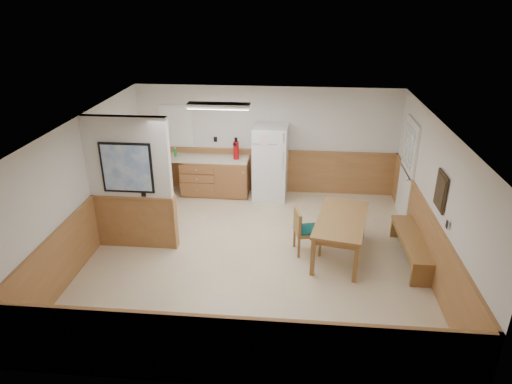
# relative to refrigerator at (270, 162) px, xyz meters

# --- Properties ---
(ground) EXTENTS (6.00, 6.00, 0.00)m
(ground) POSITION_rel_refrigerator_xyz_m (-0.11, -2.63, -0.85)
(ground) COLOR #C9B190
(ground) RESTS_ON ground
(ceiling) EXTENTS (6.00, 6.00, 0.02)m
(ceiling) POSITION_rel_refrigerator_xyz_m (-0.11, -2.63, 1.65)
(ceiling) COLOR white
(ceiling) RESTS_ON back_wall
(back_wall) EXTENTS (6.00, 0.02, 2.50)m
(back_wall) POSITION_rel_refrigerator_xyz_m (-0.11, 0.37, 0.40)
(back_wall) COLOR silver
(back_wall) RESTS_ON ground
(right_wall) EXTENTS (0.02, 6.00, 2.50)m
(right_wall) POSITION_rel_refrigerator_xyz_m (2.89, -2.63, 0.40)
(right_wall) COLOR silver
(right_wall) RESTS_ON ground
(left_wall) EXTENTS (0.02, 6.00, 2.50)m
(left_wall) POSITION_rel_refrigerator_xyz_m (-3.11, -2.63, 0.40)
(left_wall) COLOR silver
(left_wall) RESTS_ON ground
(wainscot_back) EXTENTS (6.00, 0.04, 1.00)m
(wainscot_back) POSITION_rel_refrigerator_xyz_m (-0.11, 0.35, -0.35)
(wainscot_back) COLOR #A66D42
(wainscot_back) RESTS_ON ground
(wainscot_right) EXTENTS (0.04, 6.00, 1.00)m
(wainscot_right) POSITION_rel_refrigerator_xyz_m (2.87, -2.63, -0.35)
(wainscot_right) COLOR #A66D42
(wainscot_right) RESTS_ON ground
(wainscot_left) EXTENTS (0.04, 6.00, 1.00)m
(wainscot_left) POSITION_rel_refrigerator_xyz_m (-3.09, -2.63, -0.35)
(wainscot_left) COLOR #A66D42
(wainscot_left) RESTS_ON ground
(partition_wall) EXTENTS (1.50, 0.20, 2.50)m
(partition_wall) POSITION_rel_refrigerator_xyz_m (-2.36, -2.43, 0.38)
(partition_wall) COLOR silver
(partition_wall) RESTS_ON ground
(kitchen_counter) EXTENTS (2.20, 0.61, 1.00)m
(kitchen_counter) POSITION_rel_refrigerator_xyz_m (-1.32, 0.05, -0.39)
(kitchen_counter) COLOR brown
(kitchen_counter) RESTS_ON ground
(exterior_door) EXTENTS (0.07, 1.02, 2.15)m
(exterior_door) POSITION_rel_refrigerator_xyz_m (2.85, -0.73, 0.20)
(exterior_door) COLOR white
(exterior_door) RESTS_ON ground
(kitchen_window) EXTENTS (0.80, 0.04, 1.00)m
(kitchen_window) POSITION_rel_refrigerator_xyz_m (-2.21, 0.35, 0.70)
(kitchen_window) COLOR white
(kitchen_window) RESTS_ON back_wall
(wall_painting) EXTENTS (0.04, 0.50, 0.60)m
(wall_painting) POSITION_rel_refrigerator_xyz_m (2.86, -2.93, 0.70)
(wall_painting) COLOR #312113
(wall_painting) RESTS_ON right_wall
(fluorescent_fixture) EXTENTS (1.20, 0.30, 0.09)m
(fluorescent_fixture) POSITION_rel_refrigerator_xyz_m (-0.91, -1.33, 1.59)
(fluorescent_fixture) COLOR white
(fluorescent_fixture) RESTS_ON ceiling
(refrigerator) EXTENTS (0.79, 0.74, 1.71)m
(refrigerator) POSITION_rel_refrigerator_xyz_m (0.00, 0.00, 0.00)
(refrigerator) COLOR white
(refrigerator) RESTS_ON ground
(dining_table) EXTENTS (1.14, 1.79, 0.75)m
(dining_table) POSITION_rel_refrigerator_xyz_m (1.41, -2.45, -0.20)
(dining_table) COLOR #8F5C34
(dining_table) RESTS_ON ground
(dining_bench) EXTENTS (0.42, 1.75, 0.45)m
(dining_bench) POSITION_rel_refrigerator_xyz_m (2.66, -2.48, -0.51)
(dining_bench) COLOR #8F5C34
(dining_bench) RESTS_ON ground
(dining_chair) EXTENTS (0.70, 0.54, 0.85)m
(dining_chair) POSITION_rel_refrigerator_xyz_m (0.74, -2.39, -0.36)
(dining_chair) COLOR #8F5C34
(dining_chair) RESTS_ON ground
(fire_extinguisher) EXTENTS (0.16, 0.16, 0.50)m
(fire_extinguisher) POSITION_rel_refrigerator_xyz_m (-0.78, 0.03, 0.27)
(fire_extinguisher) COLOR #B6090F
(fire_extinguisher) RESTS_ON kitchen_counter
(soap_bottle) EXTENTS (0.08, 0.08, 0.19)m
(soap_bottle) POSITION_rel_refrigerator_xyz_m (-2.21, 0.06, 0.14)
(soap_bottle) COLOR #198B2E
(soap_bottle) RESTS_ON kitchen_counter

